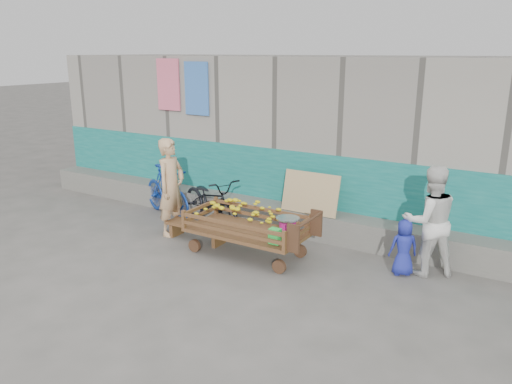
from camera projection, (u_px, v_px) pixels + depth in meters
The scene contains 9 objects.
ground at pixel (220, 283), 6.89m from camera, with size 80.00×80.00×0.00m, color #53514C.
building_wall at pixel (338, 137), 9.81m from camera, with size 12.00×3.50×3.00m.
banana_cart at pixel (245, 219), 7.72m from camera, with size 2.02×0.92×0.86m.
bench at pixel (197, 229), 8.40m from camera, with size 1.12×0.34×0.28m.
vendor_man at pixel (171, 187), 8.53m from camera, with size 0.62×0.40×1.69m, color tan.
woman at pixel (430, 221), 7.00m from camera, with size 0.77×0.60×1.59m, color white.
child at pixel (404, 247), 7.06m from camera, with size 0.40×0.26×0.82m, color #1F2897.
bicycle_dark at pixel (211, 201), 9.03m from camera, with size 0.62×1.77×0.93m, color black.
bicycle_blue at pixel (167, 192), 9.54m from camera, with size 0.46×1.64×0.99m, color #133798.
Camera 1 is at (3.69, -5.10, 3.10)m, focal length 35.00 mm.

